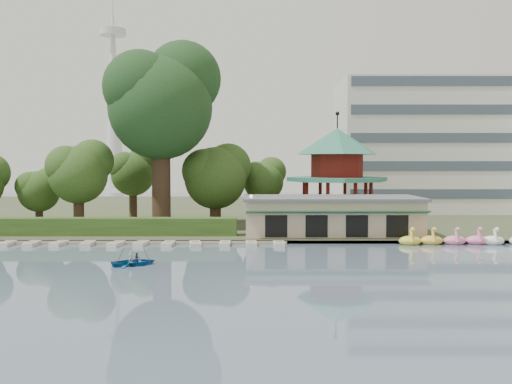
{
  "coord_description": "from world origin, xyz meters",
  "views": [
    {
      "loc": [
        1.9,
        -38.1,
        7.94
      ],
      "look_at": [
        2.0,
        18.0,
        5.0
      ],
      "focal_mm": 40.0,
      "sensor_mm": 36.0,
      "label": 1
    }
  ],
  "objects_px": {
    "pavilion": "(337,166)",
    "rowboat_with_passengers": "(134,259)",
    "big_tree": "(162,98)",
    "dock": "(113,242)",
    "boathouse": "(331,215)"
  },
  "relations": [
    {
      "from": "pavilion",
      "to": "rowboat_with_passengers",
      "type": "distance_m",
      "value": 33.63
    },
    {
      "from": "dock",
      "to": "big_tree",
      "type": "xyz_separation_m",
      "value": [
        3.16,
        10.99,
        15.22
      ]
    },
    {
      "from": "pavilion",
      "to": "big_tree",
      "type": "bearing_deg",
      "value": -169.65
    },
    {
      "from": "rowboat_with_passengers",
      "to": "big_tree",
      "type": "bearing_deg",
      "value": 93.48
    },
    {
      "from": "boathouse",
      "to": "big_tree",
      "type": "relative_size",
      "value": 0.85
    },
    {
      "from": "pavilion",
      "to": "big_tree",
      "type": "relative_size",
      "value": 0.62
    },
    {
      "from": "dock",
      "to": "rowboat_with_passengers",
      "type": "xyz_separation_m",
      "value": [
        4.54,
        -11.72,
        0.37
      ]
    },
    {
      "from": "dock",
      "to": "big_tree",
      "type": "relative_size",
      "value": 1.55
    },
    {
      "from": "pavilion",
      "to": "big_tree",
      "type": "distance_m",
      "value": 22.59
    },
    {
      "from": "rowboat_with_passengers",
      "to": "boathouse",
      "type": "bearing_deg",
      "value": 43.38
    },
    {
      "from": "pavilion",
      "to": "rowboat_with_passengers",
      "type": "bearing_deg",
      "value": -126.26
    },
    {
      "from": "dock",
      "to": "rowboat_with_passengers",
      "type": "relative_size",
      "value": 5.93
    },
    {
      "from": "boathouse",
      "to": "big_tree",
      "type": "distance_m",
      "value": 23.7
    },
    {
      "from": "boathouse",
      "to": "pavilion",
      "type": "xyz_separation_m",
      "value": [
        2.0,
        10.03,
        5.11
      ]
    },
    {
      "from": "big_tree",
      "to": "rowboat_with_passengers",
      "type": "height_order",
      "value": "big_tree"
    }
  ]
}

